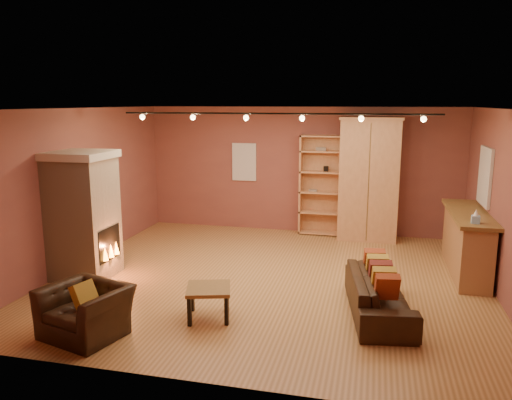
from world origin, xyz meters
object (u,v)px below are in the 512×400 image
(bar_counter, at_px, (466,242))
(armchair, at_px, (85,303))
(fireplace, at_px, (84,215))
(armoire, at_px, (369,179))
(bookcase, at_px, (320,184))
(loveseat, at_px, (379,287))
(coffee_table, at_px, (209,292))

(bar_counter, xyz_separation_m, armchair, (-5.04, -3.61, -0.12))
(fireplace, distance_m, armchair, 2.37)
(armoire, distance_m, armchair, 6.47)
(bookcase, distance_m, loveseat, 4.41)
(fireplace, height_order, armoire, armoire)
(bar_counter, bearing_deg, fireplace, -165.10)
(armoire, relative_size, loveseat, 1.31)
(armchair, bearing_deg, bar_counter, 51.37)
(armoire, bearing_deg, bookcase, 168.35)
(bar_counter, bearing_deg, armoire, 132.32)
(armchair, bearing_deg, fireplace, 137.48)
(armoire, relative_size, bar_counter, 1.15)
(loveseat, relative_size, armchair, 1.78)
(bookcase, height_order, armoire, armoire)
(fireplace, height_order, bar_counter, fireplace)
(bar_counter, relative_size, loveseat, 1.14)
(bookcase, height_order, loveseat, bookcase)
(fireplace, xyz_separation_m, armoire, (4.55, 3.52, 0.24))
(fireplace, height_order, loveseat, fireplace)
(fireplace, relative_size, armchair, 1.90)
(armchair, bearing_deg, loveseat, 38.75)
(armoire, xyz_separation_m, bar_counter, (1.69, -1.86, -0.75))
(bookcase, bearing_deg, loveseat, -72.77)
(bar_counter, bearing_deg, coffee_table, -143.24)
(bar_counter, distance_m, loveseat, 2.54)
(fireplace, xyz_separation_m, bar_counter, (6.24, 1.66, -0.51))
(coffee_table, bearing_deg, armoire, 66.52)
(bar_counter, distance_m, armchair, 6.20)
(armoire, relative_size, coffee_table, 3.59)
(armoire, bearing_deg, coffee_table, -113.48)
(bookcase, bearing_deg, armoire, -11.65)
(armoire, height_order, bar_counter, armoire)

